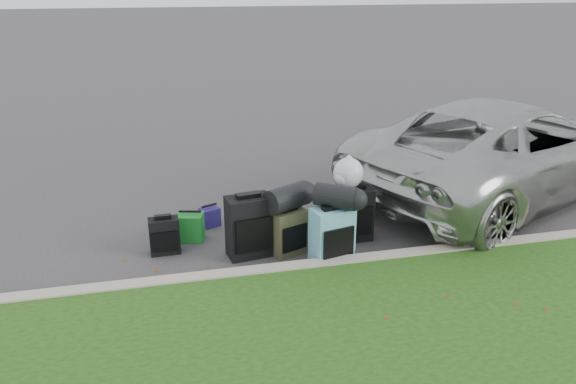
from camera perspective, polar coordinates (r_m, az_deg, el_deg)
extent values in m
plane|color=#383535|center=(7.32, 1.12, -4.51)|extent=(120.00, 120.00, 0.00)
cube|color=#9E937F|center=(6.42, 3.35, -7.64)|extent=(120.00, 0.18, 0.15)
imported|color=#B7B7B2|center=(9.10, 21.12, 4.16)|extent=(5.81, 4.36, 1.46)
cube|color=black|center=(6.96, -12.44, -4.37)|extent=(0.37, 0.21, 0.45)
cube|color=black|center=(6.70, -3.98, -3.51)|extent=(0.56, 0.39, 0.75)
cube|color=#373621|center=(6.77, 0.01, -4.08)|extent=(0.47, 0.38, 0.56)
cube|color=teal|center=(6.55, 4.48, -4.46)|extent=(0.53, 0.38, 0.68)
cube|color=black|center=(7.16, 6.74, -2.25)|extent=(0.46, 0.29, 0.68)
cube|color=#1C8029|center=(7.25, -9.83, -3.54)|extent=(0.36, 0.32, 0.35)
cube|color=navy|center=(7.63, -7.95, -2.52)|extent=(0.30, 0.27, 0.26)
cylinder|color=black|center=(6.64, 0.01, -0.57)|extent=(0.63, 0.53, 0.30)
cylinder|color=black|center=(6.41, 4.92, -0.45)|extent=(0.55, 0.51, 0.27)
sphere|color=silver|center=(7.01, 6.15, 1.91)|extent=(0.38, 0.38, 0.38)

